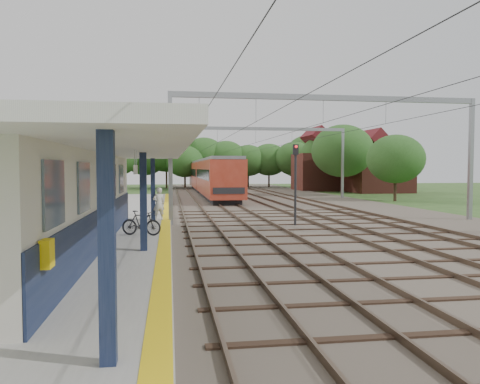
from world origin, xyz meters
TOP-DOWN VIEW (x-y plane):
  - ground at (0.00, 0.00)m, footprint 160.00×160.00m
  - ballast_bed at (4.00, 30.00)m, footprint 18.00×90.00m
  - platform at (-7.50, 14.00)m, footprint 5.00×52.00m
  - yellow_stripe at (-5.25, 14.00)m, footprint 0.45×52.00m
  - station_building at (-8.88, 7.00)m, footprint 3.41×18.00m
  - canopy at (-7.77, 6.00)m, footprint 6.40×20.00m
  - rail_tracks at (1.50, 30.00)m, footprint 11.80×88.00m
  - catenary_system at (3.39, 25.28)m, footprint 17.22×88.00m
  - tree_band at (3.84, 57.12)m, footprint 31.72×30.88m
  - house_near at (21.00, 46.00)m, footprint 7.00×6.12m
  - house_far at (16.00, 52.00)m, footprint 8.00×6.12m
  - person at (-5.61, 14.95)m, footprint 0.72×0.59m
  - bicycle at (-6.19, 9.51)m, footprint 1.72×1.01m
  - train at (-0.50, 44.92)m, footprint 2.97×37.02m
  - signal_post at (1.35, 13.81)m, footprint 0.32×0.28m

SIDE VIEW (x-z plane):
  - ground at x=0.00m, z-range 0.00..0.00m
  - ballast_bed at x=4.00m, z-range 0.00..0.10m
  - platform at x=-7.50m, z-range 0.00..0.35m
  - rail_tracks at x=1.50m, z-range 0.10..0.25m
  - yellow_stripe at x=-5.25m, z-range 0.35..0.36m
  - bicycle at x=-6.19m, z-range 0.35..1.35m
  - person at x=-5.61m, z-range 0.35..2.05m
  - station_building at x=-8.88m, z-range 0.34..3.74m
  - train at x=-0.50m, z-range 0.22..4.13m
  - signal_post at x=1.35m, z-range 0.53..4.79m
  - house_near at x=21.00m, z-range -0.96..6.93m
  - house_far at x=16.00m, z-range -1.09..7.56m
  - canopy at x=-7.77m, z-range 1.92..5.36m
  - tree_band at x=3.84m, z-range 0.51..9.33m
  - catenary_system at x=3.39m, z-range 2.01..9.01m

